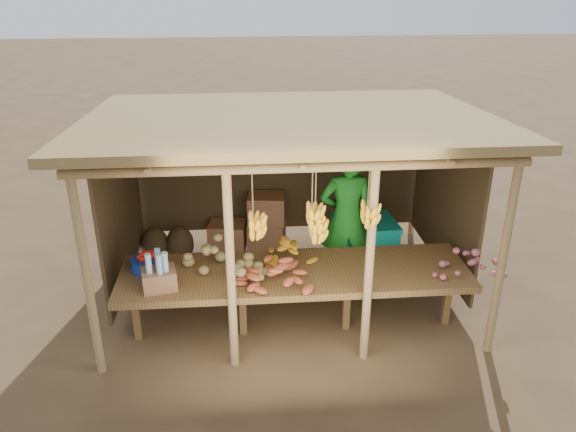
{
  "coord_description": "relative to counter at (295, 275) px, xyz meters",
  "views": [
    {
      "loc": [
        -0.55,
        -6.41,
        3.9
      ],
      "look_at": [
        0.0,
        0.0,
        1.05
      ],
      "focal_mm": 35.0,
      "sensor_mm": 36.0,
      "label": 1
    }
  ],
  "objects": [
    {
      "name": "carton_stack",
      "position": [
        -0.42,
        2.12,
        -0.36
      ],
      "size": [
        1.17,
        0.5,
        0.85
      ],
      "color": "brown",
      "rests_on": "ground"
    },
    {
      "name": "ground",
      "position": [
        -0.0,
        0.95,
        -0.74
      ],
      "size": [
        60.0,
        60.0,
        0.0
      ],
      "primitive_type": "plane",
      "color": "brown",
      "rests_on": "ground"
    },
    {
      "name": "vendor",
      "position": [
        0.75,
        1.01,
        0.22
      ],
      "size": [
        0.72,
        0.48,
        1.93
      ],
      "primitive_type": "imported",
      "rotation": [
        0.0,
        0.0,
        3.18
      ],
      "color": "#1B7D20",
      "rests_on": "ground"
    },
    {
      "name": "counter",
      "position": [
        0.0,
        0.0,
        0.0
      ],
      "size": [
        3.9,
        1.05,
        0.8
      ],
      "color": "brown",
      "rests_on": "ground"
    },
    {
      "name": "bottle_box",
      "position": [
        -1.46,
        -0.25,
        0.23
      ],
      "size": [
        0.4,
        0.34,
        0.44
      ],
      "color": "brown",
      "rests_on": "counter"
    },
    {
      "name": "sweet_potato_heap",
      "position": [
        -0.21,
        -0.23,
        0.24
      ],
      "size": [
        0.99,
        0.7,
        0.35
      ],
      "primitive_type": null,
      "rotation": [
        0.0,
        0.0,
        -0.19
      ],
      "color": "#B04C2D",
      "rests_on": "counter"
    },
    {
      "name": "stall_structure",
      "position": [
        0.01,
        0.99,
        1.18
      ],
      "size": [
        4.7,
        3.5,
        2.43
      ],
      "color": "#A28154",
      "rests_on": "ground"
    },
    {
      "name": "tomato_basin",
      "position": [
        -1.64,
        0.18,
        0.14
      ],
      "size": [
        0.38,
        0.38,
        0.2
      ],
      "rotation": [
        0.0,
        0.0,
        0.28
      ],
      "color": "navy",
      "rests_on": "counter"
    },
    {
      "name": "potato_heap",
      "position": [
        -0.86,
        -0.01,
        0.25
      ],
      "size": [
        1.19,
        0.77,
        0.37
      ],
      "primitive_type": null,
      "rotation": [
        0.0,
        0.0,
        -0.08
      ],
      "color": "olive",
      "rests_on": "counter"
    },
    {
      "name": "banana_pile",
      "position": [
        -0.04,
        0.24,
        0.23
      ],
      "size": [
        0.59,
        0.44,
        0.34
      ],
      "primitive_type": null,
      "rotation": [
        0.0,
        0.0,
        0.27
      ],
      "color": "gold",
      "rests_on": "counter"
    },
    {
      "name": "burlap_sacks",
      "position": [
        -1.69,
        2.01,
        -0.5
      ],
      "size": [
        0.77,
        0.41,
        0.55
      ],
      "color": "#463620",
      "rests_on": "ground"
    },
    {
      "name": "tarp_crate",
      "position": [
        1.09,
        1.36,
        -0.34
      ],
      "size": [
        0.87,
        0.76,
        0.98
      ],
      "color": "brown",
      "rests_on": "ground"
    },
    {
      "name": "onion_heap",
      "position": [
        1.9,
        -0.24,
        0.24
      ],
      "size": [
        0.92,
        0.74,
        0.36
      ],
      "primitive_type": null,
      "rotation": [
        0.0,
        0.0,
        0.38
      ],
      "color": "#AB5363",
      "rests_on": "counter"
    }
  ]
}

